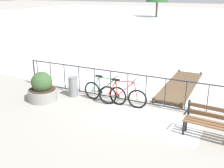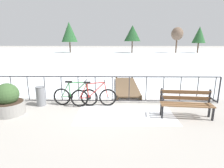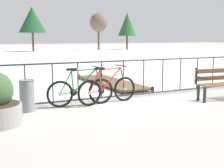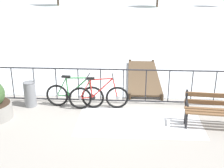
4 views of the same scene
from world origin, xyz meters
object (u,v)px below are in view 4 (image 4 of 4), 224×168
(bicycle_near_railing, at_px, (99,97))
(trash_bin, at_px, (30,94))
(park_bench, at_px, (218,108))
(bicycle_second, at_px, (75,95))

(bicycle_near_railing, distance_m, trash_bin, 2.01)
(bicycle_near_railing, height_order, park_bench, bicycle_near_railing)
(bicycle_near_railing, relative_size, trash_bin, 2.33)
(park_bench, relative_size, trash_bin, 2.23)
(bicycle_second, distance_m, park_bench, 3.89)
(bicycle_near_railing, xyz_separation_m, trash_bin, (-2.01, 0.06, 0.00))
(bicycle_second, xyz_separation_m, park_bench, (3.77, -0.95, 0.14))
(bicycle_near_railing, bearing_deg, bicycle_second, 174.35)
(bicycle_second, distance_m, trash_bin, 1.31)
(bicycle_second, relative_size, trash_bin, 2.34)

